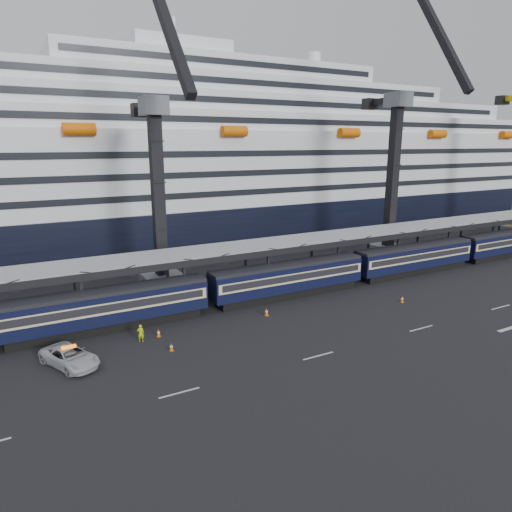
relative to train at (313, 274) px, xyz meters
name	(u,v)px	position (x,y,z in m)	size (l,w,h in m)	color
ground	(405,312)	(4.65, -10.00, -2.20)	(260.00, 260.00, 0.00)	black
lane_markings	(501,314)	(12.80, -15.23, -2.19)	(111.00, 4.27, 0.02)	beige
train	(313,274)	(0.00, 0.00, 0.00)	(133.05, 3.00, 4.05)	black
canopy	(325,238)	(4.65, 4.00, 3.05)	(130.00, 6.25, 5.53)	gray
cruise_ship	(215,170)	(3.57, 35.99, 10.14)	(214.09, 28.84, 34.00)	black
crane_dark_near	(159,190)	(-15.35, 8.59, 9.73)	(4.50, 17.75, 35.08)	#4E5055
crane_dark_mid	(395,169)	(19.65, 7.59, 11.16)	(4.50, 18.24, 39.64)	#4E5055
pickup_truck	(70,357)	(-27.55, -6.02, -1.44)	(2.53, 5.48, 1.52)	#B4B7BC
worker	(141,333)	(-21.47, -4.23, -1.40)	(0.59, 0.39, 1.61)	#C9E00B
traffic_cone_b	(158,333)	(-19.78, -3.88, -1.83)	(0.38, 0.38, 0.76)	#E26107
traffic_cone_c	(171,347)	(-19.69, -7.26, -1.85)	(0.36, 0.36, 0.71)	#E26107
traffic_cone_d	(266,312)	(-8.58, -4.07, -1.80)	(0.41, 0.41, 0.82)	#E26107
traffic_cone_e	(402,299)	(6.52, -7.80, -1.82)	(0.39, 0.39, 0.78)	#E26107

